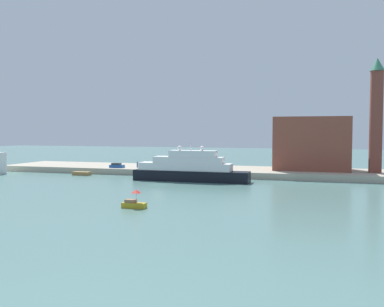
% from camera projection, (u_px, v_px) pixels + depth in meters
% --- Properties ---
extents(ground, '(400.00, 400.00, 0.00)m').
position_uv_depth(ground, '(158.00, 185.00, 89.78)').
color(ground, slate).
extents(quay_dock, '(110.00, 19.56, 1.59)m').
position_uv_depth(quay_dock, '(192.00, 170.00, 114.40)').
color(quay_dock, '#ADA38E').
rests_on(quay_dock, ground).
extents(large_yacht, '(27.36, 4.44, 10.16)m').
position_uv_depth(large_yacht, '(189.00, 169.00, 96.32)').
color(large_yacht, black).
rests_on(large_yacht, ground).
extents(small_motorboat, '(3.67, 1.50, 2.82)m').
position_uv_depth(small_motorboat, '(134.00, 202.00, 62.75)').
color(small_motorboat, '#B7991E').
rests_on(small_motorboat, ground).
extents(work_barge, '(4.77, 1.88, 0.92)m').
position_uv_depth(work_barge, '(82.00, 173.00, 109.41)').
color(work_barge, olive).
rests_on(work_barge, ground).
extents(harbor_building, '(18.88, 11.90, 13.68)m').
position_uv_depth(harbor_building, '(311.00, 143.00, 107.54)').
color(harbor_building, brown).
rests_on(harbor_building, quay_dock).
extents(bell_tower, '(3.46, 3.46, 27.53)m').
position_uv_depth(bell_tower, '(376.00, 112.00, 99.53)').
color(bell_tower, brown).
rests_on(bell_tower, quay_dock).
extents(parked_car, '(3.92, 1.77, 1.30)m').
position_uv_depth(parked_car, '(117.00, 166.00, 113.72)').
color(parked_car, '#1E4C99').
rests_on(parked_car, quay_dock).
extents(person_figure, '(0.36, 0.36, 1.74)m').
position_uv_depth(person_figure, '(137.00, 165.00, 114.30)').
color(person_figure, '#334C8C').
rests_on(person_figure, quay_dock).
extents(mooring_bollard, '(0.54, 0.54, 0.71)m').
position_uv_depth(mooring_bollard, '(181.00, 169.00, 106.06)').
color(mooring_bollard, black).
rests_on(mooring_bollard, quay_dock).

